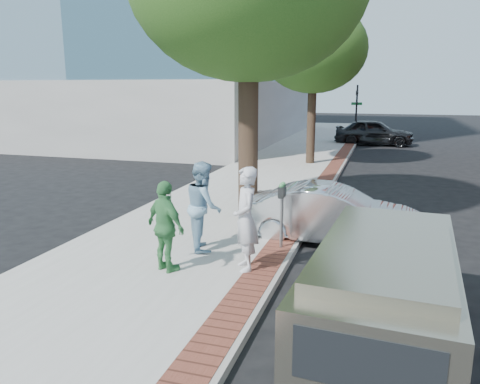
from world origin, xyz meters
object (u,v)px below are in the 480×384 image
at_px(person_gray, 246,219).
at_px(van, 384,288).
at_px(bg_car, 374,132).
at_px(person_officer, 204,206).
at_px(person_green, 166,227).
at_px(sedan_silver, 332,215).
at_px(parking_meter, 282,201).

xyz_separation_m(person_gray, van, (2.58, -1.91, -0.25)).
height_order(bg_car, van, van).
bearing_deg(bg_car, person_gray, 176.27).
height_order(person_gray, person_officer, person_gray).
bearing_deg(bg_car, person_green, 172.93).
distance_m(sedan_silver, van, 4.64).
distance_m(parking_meter, bg_car, 21.63).
relative_size(person_gray, bg_car, 0.41).
xyz_separation_m(person_officer, bg_car, (2.95, 22.15, -0.29)).
relative_size(person_gray, person_officer, 1.04).
xyz_separation_m(parking_meter, person_officer, (-1.61, -0.56, -0.08)).
xyz_separation_m(person_gray, person_green, (-1.43, -0.53, -0.13)).
bearing_deg(sedan_silver, van, -162.84).
relative_size(person_gray, sedan_silver, 0.49).
relative_size(person_officer, bg_car, 0.40).
distance_m(person_green, sedan_silver, 4.18).
distance_m(sedan_silver, bg_car, 20.47).
bearing_deg(person_gray, van, 26.14).
bearing_deg(van, person_green, 164.92).
distance_m(parking_meter, person_gray, 1.49).
relative_size(person_green, van, 0.38).
xyz_separation_m(person_green, bg_car, (3.16, 23.56, -0.20)).
bearing_deg(person_green, person_officer, -70.95).
distance_m(person_gray, person_officer, 1.50).
distance_m(person_gray, person_green, 1.53).
bearing_deg(person_green, parking_meter, -105.07).
bearing_deg(person_gray, bg_car, 148.42).
distance_m(person_officer, van, 4.72).
xyz_separation_m(person_green, sedan_silver, (2.79, 3.09, -0.35)).
relative_size(parking_meter, van, 0.32).
distance_m(parking_meter, van, 4.02).
xyz_separation_m(person_gray, bg_car, (1.73, 23.03, -0.33)).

